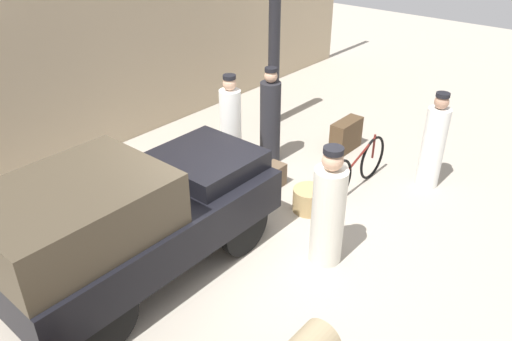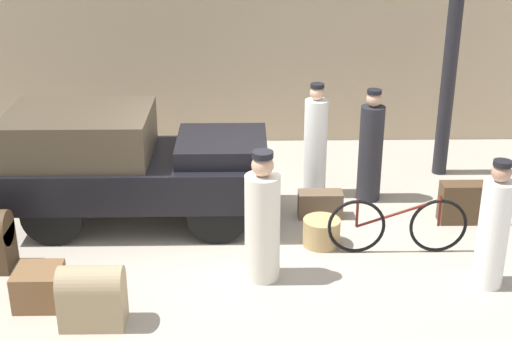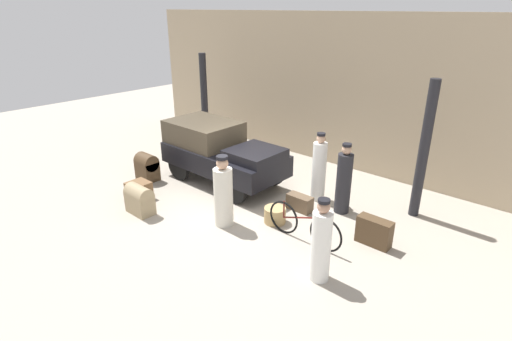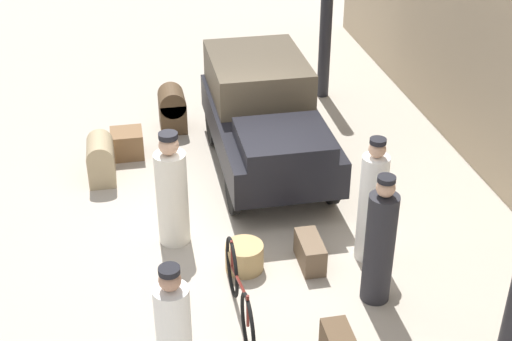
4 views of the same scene
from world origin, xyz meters
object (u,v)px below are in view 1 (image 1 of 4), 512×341
object	(u,v)px
porter_with_bicycle	(231,131)
porter_lifting_near_truck	(270,120)
truck	(127,217)
conductor_in_dark_uniform	(328,212)
trunk_large_brown	(268,179)
wicker_basket	(309,200)
trunk_wicker_pale	(346,135)
bicycle	(356,169)
porter_standing_middle	(433,145)

from	to	relation	value
porter_with_bicycle	porter_lifting_near_truck	world-z (taller)	porter_with_bicycle
truck	porter_with_bicycle	xyz separation A→B (m)	(2.73, 0.85, -0.10)
conductor_in_dark_uniform	trunk_large_brown	distance (m)	1.99
truck	wicker_basket	distance (m)	2.89
wicker_basket	trunk_large_brown	world-z (taller)	trunk_large_brown
trunk_wicker_pale	trunk_large_brown	size ratio (longest dim) A/B	1.13
porter_lifting_near_truck	trunk_wicker_pale	bearing A→B (deg)	-33.62
bicycle	trunk_wicker_pale	xyz separation A→B (m)	(1.15, 0.88, -0.09)
porter_standing_middle	porter_lifting_near_truck	bearing A→B (deg)	112.06
bicycle	conductor_in_dark_uniform	xyz separation A→B (m)	(-1.78, -0.60, 0.36)
porter_with_bicycle	conductor_in_dark_uniform	distance (m)	2.64
porter_standing_middle	trunk_wicker_pale	bearing A→B (deg)	82.83
wicker_basket	trunk_wicker_pale	world-z (taller)	trunk_wicker_pale
bicycle	wicker_basket	xyz separation A→B (m)	(-0.96, 0.23, -0.20)
bicycle	porter_with_bicycle	distance (m)	2.14
porter_with_bicycle	trunk_large_brown	world-z (taller)	porter_with_bicycle
wicker_basket	porter_standing_middle	world-z (taller)	porter_standing_middle
bicycle	trunk_large_brown	xyz separation A→B (m)	(-0.89, 1.09, -0.20)
wicker_basket	bicycle	bearing A→B (deg)	-13.36
porter_with_bicycle	porter_lifting_near_truck	xyz separation A→B (m)	(0.82, -0.18, -0.02)
wicker_basket	trunk_large_brown	xyz separation A→B (m)	(0.07, 0.86, 0.01)
truck	trunk_large_brown	world-z (taller)	truck
conductor_in_dark_uniform	trunk_large_brown	xyz separation A→B (m)	(0.89, 1.69, -0.56)
porter_standing_middle	trunk_wicker_pale	world-z (taller)	porter_standing_middle
wicker_basket	conductor_in_dark_uniform	size ratio (longest dim) A/B	0.30
conductor_in_dark_uniform	bicycle	bearing A→B (deg)	18.75
porter_with_bicycle	porter_lifting_near_truck	distance (m)	0.84
porter_lifting_near_truck	trunk_large_brown	world-z (taller)	porter_lifting_near_truck
wicker_basket	conductor_in_dark_uniform	distance (m)	1.30
porter_with_bicycle	porter_standing_middle	size ratio (longest dim) A/B	1.10
porter_with_bicycle	trunk_wicker_pale	bearing A→B (deg)	-26.12
bicycle	trunk_wicker_pale	size ratio (longest dim) A/B	2.53
truck	trunk_wicker_pale	world-z (taller)	truck
porter_standing_middle	porter_lifting_near_truck	distance (m)	2.74
truck	trunk_wicker_pale	bearing A→B (deg)	-1.90
porter_with_bicycle	trunk_large_brown	distance (m)	1.02
porter_standing_middle	trunk_large_brown	world-z (taller)	porter_standing_middle
truck	porter_standing_middle	size ratio (longest dim) A/B	2.20
trunk_wicker_pale	porter_with_bicycle	bearing A→B (deg)	153.88
porter_lifting_near_truck	conductor_in_dark_uniform	bearing A→B (deg)	-126.15
wicker_basket	conductor_in_dark_uniform	xyz separation A→B (m)	(-0.82, -0.83, 0.56)
truck	porter_standing_middle	bearing A→B (deg)	-22.23
bicycle	trunk_large_brown	bearing A→B (deg)	129.27
trunk_large_brown	conductor_in_dark_uniform	bearing A→B (deg)	-117.62
bicycle	porter_with_bicycle	xyz separation A→B (m)	(-0.90, 1.89, 0.43)
porter_standing_middle	porter_lifting_near_truck	world-z (taller)	porter_lifting_near_truck
truck	trunk_wicker_pale	distance (m)	4.83
porter_standing_middle	trunk_wicker_pale	size ratio (longest dim) A/B	2.23
bicycle	conductor_in_dark_uniform	size ratio (longest dim) A/B	1.10
trunk_large_brown	bicycle	bearing A→B (deg)	-50.73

